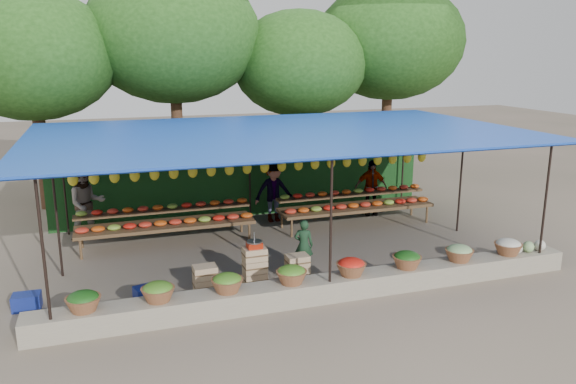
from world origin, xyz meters
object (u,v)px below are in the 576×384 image
object	(u,v)px
crate_counter	(254,270)
vendor_seated	(304,245)
weighing_scale	(254,244)
blue_crate_back	(27,302)
blue_crate_front	(146,293)

from	to	relation	value
crate_counter	vendor_seated	distance (m)	1.31
crate_counter	vendor_seated	size ratio (longest dim) A/B	2.12
weighing_scale	blue_crate_back	size ratio (longest dim) A/B	0.68
blue_crate_back	crate_counter	bearing A→B (deg)	-0.36
crate_counter	weighing_scale	bearing A→B (deg)	0.00
crate_counter	weighing_scale	xyz separation A→B (m)	(0.03, 0.00, 0.54)
weighing_scale	blue_crate_front	bearing A→B (deg)	-178.71
vendor_seated	crate_counter	bearing A→B (deg)	42.79
crate_counter	blue_crate_back	xyz separation A→B (m)	(-4.19, 0.22, -0.17)
vendor_seated	blue_crate_front	bearing A→B (deg)	31.85
blue_crate_front	blue_crate_back	bearing A→B (deg)	157.01
vendor_seated	blue_crate_front	world-z (taller)	vendor_seated
weighing_scale	crate_counter	bearing A→B (deg)	-180.00
blue_crate_back	blue_crate_front	bearing A→B (deg)	-4.63
blue_crate_back	vendor_seated	bearing A→B (deg)	4.71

